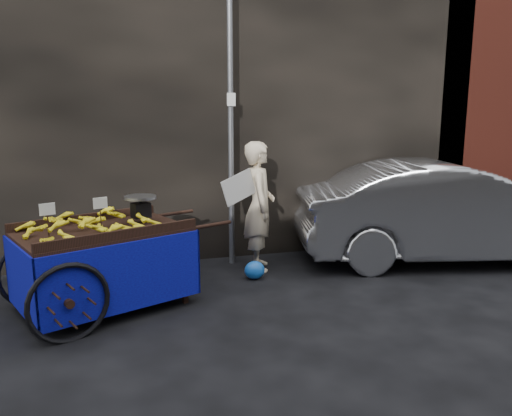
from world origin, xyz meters
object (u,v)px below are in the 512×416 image
object	(u,v)px
vendor	(259,206)
plastic_bag	(255,270)
parked_car	(448,212)
banana_cart	(98,239)

from	to	relation	value
vendor	plastic_bag	distance (m)	0.93
parked_car	banana_cart	bearing A→B (deg)	109.16
plastic_bag	vendor	bearing A→B (deg)	66.47
banana_cart	plastic_bag	bearing A→B (deg)	-8.39
vendor	plastic_bag	xyz separation A→B (m)	(-0.19, -0.44, -0.79)
plastic_bag	parked_car	distance (m)	3.13
banana_cart	vendor	distance (m)	2.36
plastic_bag	parked_car	bearing A→B (deg)	1.39
vendor	parked_car	xyz separation A→B (m)	(2.87, -0.36, -0.17)
banana_cart	vendor	world-z (taller)	vendor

